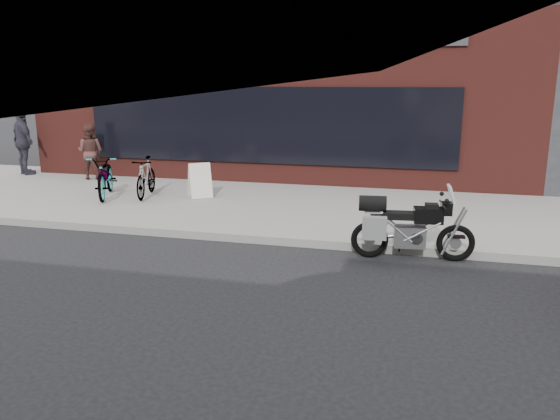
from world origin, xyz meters
TOP-DOWN VIEW (x-y plane):
  - ground at (0.00, 0.00)m, footprint 120.00×120.00m
  - near_sidewalk at (0.00, 7.00)m, footprint 44.00×6.00m
  - storefront at (-2.00, 13.98)m, footprint 14.00×10.07m
  - motorcycle at (1.87, 3.79)m, footprint 1.99×0.77m
  - bicycle_front at (-5.14, 6.36)m, footprint 1.36×2.00m
  - bicycle_rear at (-4.22, 6.60)m, footprint 0.78×1.63m
  - sandwich_sign at (-2.97, 6.88)m, footprint 0.69×0.68m
  - cafe_patron_left at (-6.86, 8.42)m, footprint 0.78×0.63m
  - cafe_patron_right at (-9.17, 8.60)m, footprint 1.22×0.98m

SIDE VIEW (x-z plane):
  - ground at x=0.00m, z-range 0.00..0.00m
  - near_sidewalk at x=0.00m, z-range 0.00..0.15m
  - motorcycle at x=1.87m, z-range -0.09..1.17m
  - sandwich_sign at x=-2.97m, z-range 0.15..0.97m
  - bicycle_rear at x=-4.22m, z-range 0.15..1.09m
  - bicycle_front at x=-5.14m, z-range 0.15..1.15m
  - cafe_patron_left at x=-6.86m, z-range 0.15..1.69m
  - cafe_patron_right at x=-9.17m, z-range 0.15..2.09m
  - storefront at x=-2.00m, z-range 0.00..4.50m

